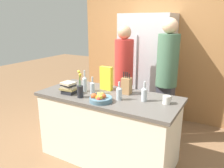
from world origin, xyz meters
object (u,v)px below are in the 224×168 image
(coffee_mug, at_px, (167,100))
(person_at_sink, at_px, (124,75))
(flower_vase, at_px, (80,89))
(bottle_water, at_px, (85,83))
(refrigerator, at_px, (146,69))
(knife_block, at_px, (127,86))
(bottle_vinegar, at_px, (144,94))
(cereal_box, at_px, (106,78))
(person_in_blue, at_px, (167,74))
(fruit_bowl, at_px, (100,99))
(bottle_wine, at_px, (93,87))
(bottle_oil, at_px, (119,93))
(book_stack, at_px, (69,88))

(coffee_mug, relative_size, person_at_sink, 0.07)
(flower_vase, relative_size, bottle_water, 1.20)
(flower_vase, distance_m, person_at_sink, 0.95)
(refrigerator, height_order, coffee_mug, refrigerator)
(knife_block, distance_m, bottle_vinegar, 0.33)
(cereal_box, distance_m, person_in_blue, 0.89)
(fruit_bowl, bearing_deg, knife_block, 71.78)
(bottle_vinegar, bearing_deg, coffee_mug, 10.57)
(flower_vase, distance_m, cereal_box, 0.44)
(person_at_sink, bearing_deg, knife_block, -66.54)
(cereal_box, xyz_separation_m, coffee_mug, (0.86, -0.11, -0.11))
(fruit_bowl, height_order, coffee_mug, fruit_bowl)
(knife_block, xyz_separation_m, bottle_wine, (-0.38, -0.22, -0.02))
(person_at_sink, relative_size, person_in_blue, 0.94)
(bottle_vinegar, xyz_separation_m, bottle_wine, (-0.67, -0.08, -0.00))
(bottle_water, distance_m, person_at_sink, 0.75)
(bottle_oil, xyz_separation_m, bottle_wine, (-0.40, 0.03, 0.00))
(coffee_mug, height_order, bottle_wine, bottle_wine)
(cereal_box, bearing_deg, book_stack, -131.49)
(book_stack, bearing_deg, person_at_sink, 69.62)
(bottle_oil, bearing_deg, bottle_vinegar, 21.03)
(person_at_sink, bearing_deg, bottle_vinegar, -54.79)
(refrigerator, xyz_separation_m, flower_vase, (-0.22, -1.62, 0.04))
(coffee_mug, height_order, bottle_oil, bottle_oil)
(bottle_vinegar, height_order, bottle_wine, bottle_vinegar)
(fruit_bowl, relative_size, flower_vase, 0.78)
(person_in_blue, bearing_deg, flower_vase, -119.61)
(fruit_bowl, height_order, flower_vase, flower_vase)
(bottle_vinegar, bearing_deg, bottle_water, -176.97)
(bottle_vinegar, xyz_separation_m, person_at_sink, (-0.61, 0.68, 0.01))
(book_stack, xyz_separation_m, bottle_oil, (0.67, 0.11, 0.01))
(fruit_bowl, height_order, bottle_wine, bottle_wine)
(knife_block, height_order, coffee_mug, knife_block)
(book_stack, xyz_separation_m, bottle_wine, (0.27, 0.14, 0.01))
(refrigerator, height_order, cereal_box, refrigerator)
(cereal_box, bearing_deg, coffee_mug, -7.33)
(bottle_water, bearing_deg, person_in_blue, 43.93)
(knife_block, bearing_deg, fruit_bowl, -108.22)
(refrigerator, distance_m, flower_vase, 1.63)
(bottle_wine, relative_size, person_in_blue, 0.12)
(coffee_mug, relative_size, person_in_blue, 0.06)
(book_stack, relative_size, bottle_wine, 0.95)
(cereal_box, xyz_separation_m, book_stack, (-0.33, -0.38, -0.08))
(fruit_bowl, bearing_deg, person_in_blue, 66.03)
(coffee_mug, distance_m, person_at_sink, 1.07)
(flower_vase, xyz_separation_m, coffee_mug, (0.97, 0.31, -0.06))
(bottle_oil, distance_m, person_in_blue, 0.93)
(bottle_oil, height_order, bottle_water, bottle_water)
(bottle_water, bearing_deg, bottle_wine, -12.57)
(bottle_vinegar, bearing_deg, bottle_wine, -173.60)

